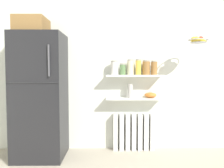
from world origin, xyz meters
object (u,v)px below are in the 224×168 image
storage_jar_0 (115,68)px  hanging_fruit_basket (198,40)px  storage_jar_4 (146,68)px  storage_jar_2 (130,67)px  radiator (134,132)px  shelf_bowl (151,95)px  storage_jar_5 (154,68)px  refrigerator (40,92)px  storage_jar_1 (122,69)px  vase (130,91)px  storage_jar_3 (138,67)px

storage_jar_0 → hanging_fruit_basket: (1.16, -0.27, 0.39)m
storage_jar_4 → storage_jar_2: bearing=180.0°
radiator → shelf_bowl: shelf_bowl is taller
storage_jar_4 → hanging_fruit_basket: 0.82m
storage_jar_5 → refrigerator: bearing=-172.2°
storage_jar_1 → vase: bearing=0.0°
radiator → storage_jar_5: bearing=-5.7°
hanging_fruit_basket → storage_jar_0: bearing=166.8°
refrigerator → storage_jar_2: bearing=9.9°
storage_jar_2 → storage_jar_3: (0.12, 0.00, 0.00)m
storage_jar_2 → vase: storage_jar_2 is taller
storage_jar_3 → shelf_bowl: storage_jar_3 is taller
storage_jar_2 → storage_jar_5: 0.36m
storage_jar_0 → storage_jar_3: size_ratio=0.90×
radiator → storage_jar_4: storage_jar_4 is taller
storage_jar_1 → hanging_fruit_basket: hanging_fruit_basket is taller
radiator → storage_jar_1: 0.99m
storage_jar_4 → vase: size_ratio=1.06×
storage_jar_1 → storage_jar_3: bearing=0.0°
storage_jar_1 → vase: size_ratio=0.82×
radiator → storage_jar_1: size_ratio=3.69×
refrigerator → storage_jar_4: (1.54, 0.23, 0.35)m
refrigerator → storage_jar_0: refrigerator is taller
storage_jar_1 → storage_jar_5: bearing=0.0°
storage_jar_4 → vase: (-0.24, 0.00, -0.36)m
storage_jar_1 → storage_jar_3: (0.24, 0.00, 0.03)m
storage_jar_4 → shelf_bowl: bearing=0.0°
vase → storage_jar_3: bearing=0.0°
storage_jar_3 → vase: size_ratio=1.13×
storage_jar_0 → shelf_bowl: (0.55, 0.00, -0.42)m
storage_jar_0 → storage_jar_5: size_ratio=0.99×
radiator → refrigerator: bearing=-169.3°
shelf_bowl → storage_jar_2: bearing=180.0°
storage_jar_2 → vase: (-0.00, 0.00, -0.36)m
storage_jar_4 → hanging_fruit_basket: (0.68, -0.27, 0.38)m
radiator → vase: 0.65m
storage_jar_0 → storage_jar_1: bearing=-0.0°
refrigerator → storage_jar_0: (1.06, 0.23, 0.35)m
storage_jar_2 → vase: bearing=180.0°
shelf_bowl → storage_jar_4: bearing=-180.0°
storage_jar_4 → refrigerator: bearing=-171.6°
refrigerator → hanging_fruit_basket: 2.34m
storage_jar_2 → hanging_fruit_basket: bearing=-16.5°
vase → hanging_fruit_basket: size_ratio=0.76×
storage_jar_0 → storage_jar_3: (0.36, 0.00, 0.01)m
storage_jar_0 → shelf_bowl: 0.69m
storage_jar_1 → storage_jar_2: 0.12m
storage_jar_3 → hanging_fruit_basket: size_ratio=0.85×
vase → hanging_fruit_basket: hanging_fruit_basket is taller
shelf_bowl → radiator: bearing=173.2°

